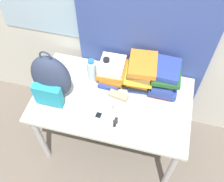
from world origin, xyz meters
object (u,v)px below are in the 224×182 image
object	(u,v)px
backpack	(51,79)
book_stack_center	(141,72)
book_stack_right	(164,78)
sunglasses_case	(118,96)
wristwatch	(115,122)
sunscreen_bottle	(116,108)
cell_phone	(99,116)
sports_bottle	(107,70)
water_bottle	(92,70)
book_stack_left	(112,71)

from	to	relation	value
backpack	book_stack_center	size ratio (longest dim) A/B	1.66
book_stack_right	sunglasses_case	xyz separation A→B (m)	(-0.31, -0.17, -0.10)
book_stack_right	wristwatch	distance (m)	0.50
book_stack_center	sunscreen_bottle	xyz separation A→B (m)	(-0.12, -0.32, -0.06)
cell_phone	sports_bottle	bearing A→B (deg)	95.07
water_bottle	book_stack_left	bearing A→B (deg)	19.26
sunglasses_case	backpack	bearing A→B (deg)	-168.63
water_bottle	sports_bottle	size ratio (longest dim) A/B	0.92
book_stack_center	sunglasses_case	bearing A→B (deg)	-127.93
water_bottle	cell_phone	bearing A→B (deg)	-66.28
backpack	book_stack_right	bearing A→B (deg)	18.83
sunscreen_bottle	wristwatch	distance (m)	0.10
book_stack_left	book_stack_center	bearing A→B (deg)	-1.62
book_stack_right	sunscreen_bottle	size ratio (longest dim) A/B	1.79
sports_bottle	sunscreen_bottle	distance (m)	0.34
book_stack_left	sunscreen_bottle	bearing A→B (deg)	-71.62
book_stack_left	book_stack_right	distance (m)	0.41
sunglasses_case	wristwatch	size ratio (longest dim) A/B	1.96
backpack	book_stack_right	world-z (taller)	backpack
wristwatch	sports_bottle	bearing A→B (deg)	113.52
book_stack_left	sunscreen_bottle	size ratio (longest dim) A/B	1.66
sunscreen_bottle	sunglasses_case	bearing A→B (deg)	96.53
sports_bottle	sunscreen_bottle	bearing A→B (deg)	-63.54
backpack	sunscreen_bottle	size ratio (longest dim) A/B	2.89
cell_phone	wristwatch	size ratio (longest dim) A/B	1.27
book_stack_center	sunscreen_bottle	size ratio (longest dim) A/B	1.74
backpack	sunscreen_bottle	world-z (taller)	backpack
book_stack_right	cell_phone	world-z (taller)	book_stack_right
book_stack_left	sports_bottle	world-z (taller)	sports_bottle
book_stack_left	cell_phone	world-z (taller)	book_stack_left
water_bottle	wristwatch	bearing A→B (deg)	-51.60
book_stack_left	book_stack_center	xyz separation A→B (m)	(0.23, -0.01, 0.05)
book_stack_right	water_bottle	xyz separation A→B (m)	(-0.56, -0.05, -0.02)
book_stack_left	sunglasses_case	size ratio (longest dim) A/B	1.67
sports_bottle	backpack	bearing A→B (deg)	-144.42
cell_phone	sunscreen_bottle	bearing A→B (deg)	24.46
book_stack_center	sunglasses_case	size ratio (longest dim) A/B	1.75
book_stack_left	sports_bottle	distance (m)	0.06
water_bottle	sunscreen_bottle	bearing A→B (deg)	-46.31
backpack	wristwatch	size ratio (longest dim) A/B	5.72
cell_phone	wristwatch	xyz separation A→B (m)	(0.13, -0.02, -0.00)
sunscreen_bottle	cell_phone	distance (m)	0.14
sunglasses_case	wristwatch	world-z (taller)	sunglasses_case
sports_bottle	book_stack_right	bearing A→B (deg)	2.92
book_stack_center	backpack	bearing A→B (deg)	-156.30
cell_phone	sunglasses_case	distance (m)	0.23
backpack	water_bottle	distance (m)	0.33
sunscreen_bottle	sunglasses_case	size ratio (longest dim) A/B	1.01
book_stack_right	book_stack_center	bearing A→B (deg)	-179.62
book_stack_center	book_stack_right	xyz separation A→B (m)	(0.18, 0.00, -0.01)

